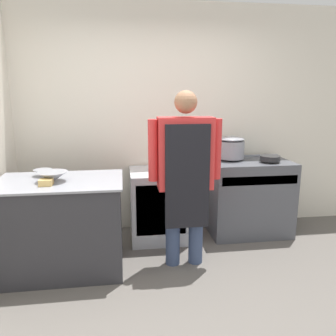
{
  "coord_description": "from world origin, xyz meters",
  "views": [
    {
      "loc": [
        -0.39,
        -2.23,
        1.64
      ],
      "look_at": [
        0.06,
        0.95,
        0.93
      ],
      "focal_mm": 35.0,
      "sensor_mm": 36.0,
      "label": 1
    }
  ],
  "objects_px": {
    "plastic_tub": "(46,182)",
    "saute_pan": "(270,158)",
    "mixing_bowl": "(53,177)",
    "stock_pot": "(231,147)",
    "person_cook": "(185,169)",
    "fridge_unit": "(158,204)",
    "stove": "(249,197)"
  },
  "relations": [
    {
      "from": "fridge_unit",
      "to": "saute_pan",
      "type": "distance_m",
      "value": 1.4
    },
    {
      "from": "mixing_bowl",
      "to": "saute_pan",
      "type": "xyz_separation_m",
      "value": [
        2.31,
        0.51,
        0.01
      ]
    },
    {
      "from": "mixing_bowl",
      "to": "stock_pot",
      "type": "xyz_separation_m",
      "value": [
        1.91,
        0.72,
        0.12
      ]
    },
    {
      "from": "stove",
      "to": "mixing_bowl",
      "type": "relative_size",
      "value": 3.47
    },
    {
      "from": "stove",
      "to": "stock_pot",
      "type": "relative_size",
      "value": 2.96
    },
    {
      "from": "fridge_unit",
      "to": "person_cook",
      "type": "height_order",
      "value": "person_cook"
    },
    {
      "from": "stove",
      "to": "plastic_tub",
      "type": "height_order",
      "value": "plastic_tub"
    },
    {
      "from": "mixing_bowl",
      "to": "person_cook",
      "type": "bearing_deg",
      "value": -1.86
    },
    {
      "from": "stove",
      "to": "mixing_bowl",
      "type": "bearing_deg",
      "value": -163.93
    },
    {
      "from": "stove",
      "to": "saute_pan",
      "type": "relative_size",
      "value": 4.11
    },
    {
      "from": "person_cook",
      "to": "stock_pot",
      "type": "bearing_deg",
      "value": 47.4
    },
    {
      "from": "person_cook",
      "to": "saute_pan",
      "type": "distance_m",
      "value": 1.23
    },
    {
      "from": "fridge_unit",
      "to": "stock_pot",
      "type": "height_order",
      "value": "stock_pot"
    },
    {
      "from": "mixing_bowl",
      "to": "saute_pan",
      "type": "distance_m",
      "value": 2.37
    },
    {
      "from": "stove",
      "to": "saute_pan",
      "type": "xyz_separation_m",
      "value": [
        0.19,
        -0.11,
        0.49
      ]
    },
    {
      "from": "stock_pot",
      "to": "saute_pan",
      "type": "bearing_deg",
      "value": -27.97
    },
    {
      "from": "plastic_tub",
      "to": "saute_pan",
      "type": "distance_m",
      "value": 2.43
    },
    {
      "from": "fridge_unit",
      "to": "plastic_tub",
      "type": "height_order",
      "value": "plastic_tub"
    },
    {
      "from": "mixing_bowl",
      "to": "plastic_tub",
      "type": "height_order",
      "value": "mixing_bowl"
    },
    {
      "from": "mixing_bowl",
      "to": "plastic_tub",
      "type": "bearing_deg",
      "value": -105.64
    },
    {
      "from": "plastic_tub",
      "to": "stock_pot",
      "type": "bearing_deg",
      "value": 23.32
    },
    {
      "from": "fridge_unit",
      "to": "plastic_tub",
      "type": "distance_m",
      "value": 1.38
    },
    {
      "from": "stove",
      "to": "stock_pot",
      "type": "bearing_deg",
      "value": 153.12
    },
    {
      "from": "fridge_unit",
      "to": "mixing_bowl",
      "type": "bearing_deg",
      "value": -148.76
    },
    {
      "from": "person_cook",
      "to": "plastic_tub",
      "type": "distance_m",
      "value": 1.25
    },
    {
      "from": "stove",
      "to": "fridge_unit",
      "type": "height_order",
      "value": "stove"
    },
    {
      "from": "mixing_bowl",
      "to": "stock_pot",
      "type": "relative_size",
      "value": 0.85
    },
    {
      "from": "plastic_tub",
      "to": "fridge_unit",
      "type": "bearing_deg",
      "value": 34.96
    },
    {
      "from": "stock_pot",
      "to": "person_cook",
      "type": "bearing_deg",
      "value": -132.6
    },
    {
      "from": "person_cook",
      "to": "fridge_unit",
      "type": "bearing_deg",
      "value": 105.82
    },
    {
      "from": "fridge_unit",
      "to": "plastic_tub",
      "type": "relative_size",
      "value": 7.32
    },
    {
      "from": "stove",
      "to": "fridge_unit",
      "type": "distance_m",
      "value": 1.1
    }
  ]
}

